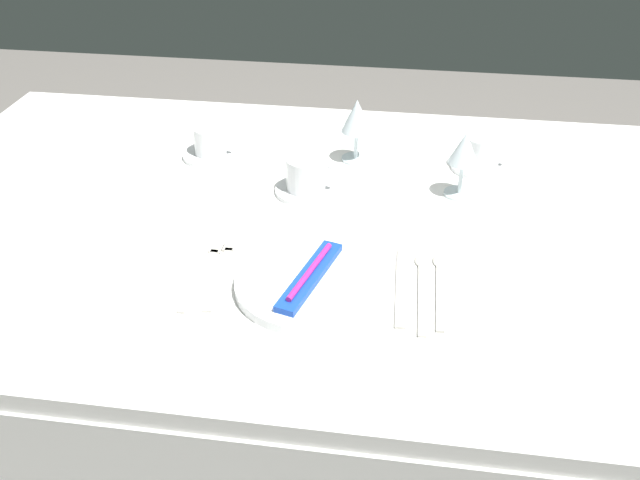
{
  "coord_description": "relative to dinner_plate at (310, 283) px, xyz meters",
  "views": [
    {
      "loc": [
        0.18,
        -1.18,
        1.47
      ],
      "look_at": [
        0.03,
        -0.12,
        0.76
      ],
      "focal_mm": 38.74,
      "sensor_mm": 36.0,
      "label": 1
    }
  ],
  "objects": [
    {
      "name": "ground_plane",
      "position": [
        -0.03,
        0.24,
        -0.75
      ],
      "size": [
        6.0,
        6.0,
        0.0
      ],
      "primitive_type": "plane",
      "color": "slate"
    },
    {
      "name": "dining_table",
      "position": [
        -0.03,
        0.24,
        -0.09
      ],
      "size": [
        1.8,
        1.11,
        0.74
      ],
      "color": "white",
      "rests_on": "ground"
    },
    {
      "name": "dinner_plate",
      "position": [
        0.0,
        0.0,
        0.0
      ],
      "size": [
        0.26,
        0.26,
        0.02
      ],
      "primitive_type": "cylinder",
      "color": "white",
      "rests_on": "dining_table"
    },
    {
      "name": "toothbrush_package",
      "position": [
        0.0,
        0.0,
        0.02
      ],
      "size": [
        0.09,
        0.21,
        0.02
      ],
      "color": "blue",
      "rests_on": "dinner_plate"
    },
    {
      "name": "fork_outer",
      "position": [
        -0.16,
        0.03,
        -0.01
      ],
      "size": [
        0.03,
        0.22,
        0.0
      ],
      "color": "beige",
      "rests_on": "dining_table"
    },
    {
      "name": "fork_inner",
      "position": [
        -0.19,
        0.02,
        -0.01
      ],
      "size": [
        0.03,
        0.22,
        0.0
      ],
      "color": "beige",
      "rests_on": "dining_table"
    },
    {
      "name": "dinner_knife",
      "position": [
        0.16,
        0.02,
        -0.01
      ],
      "size": [
        0.02,
        0.22,
        0.0
      ],
      "color": "beige",
      "rests_on": "dining_table"
    },
    {
      "name": "spoon_soup",
      "position": [
        0.19,
        0.04,
        -0.01
      ],
      "size": [
        0.03,
        0.23,
        0.01
      ],
      "color": "beige",
      "rests_on": "dining_table"
    },
    {
      "name": "spoon_dessert",
      "position": [
        0.22,
        0.05,
        -0.01
      ],
      "size": [
        0.03,
        0.22,
        0.01
      ],
      "color": "beige",
      "rests_on": "dining_table"
    },
    {
      "name": "saucer_left",
      "position": [
        0.31,
        0.49,
        -0.0
      ],
      "size": [
        0.13,
        0.13,
        0.01
      ],
      "primitive_type": "cylinder",
      "color": "white",
      "rests_on": "dining_table"
    },
    {
      "name": "coffee_cup_left",
      "position": [
        0.31,
        0.49,
        0.04
      ],
      "size": [
        0.11,
        0.08,
        0.07
      ],
      "color": "white",
      "rests_on": "saucer_left"
    },
    {
      "name": "saucer_right",
      "position": [
        -0.31,
        0.47,
        -0.0
      ],
      "size": [
        0.13,
        0.13,
        0.01
      ],
      "primitive_type": "cylinder",
      "color": "white",
      "rests_on": "dining_table"
    },
    {
      "name": "coffee_cup_right",
      "position": [
        -0.3,
        0.47,
        0.03
      ],
      "size": [
        0.1,
        0.07,
        0.06
      ],
      "color": "white",
      "rests_on": "saucer_right"
    },
    {
      "name": "saucer_far",
      "position": [
        -0.06,
        0.33,
        -0.0
      ],
      "size": [
        0.13,
        0.13,
        0.01
      ],
      "primitive_type": "cylinder",
      "color": "white",
      "rests_on": "dining_table"
    },
    {
      "name": "coffee_cup_far",
      "position": [
        -0.06,
        0.33,
        0.04
      ],
      "size": [
        0.11,
        0.08,
        0.07
      ],
      "color": "white",
      "rests_on": "saucer_far"
    },
    {
      "name": "wine_glass_centre",
      "position": [
        0.03,
        0.5,
        0.09
      ],
      "size": [
        0.07,
        0.07,
        0.15
      ],
      "color": "silver",
      "rests_on": "dining_table"
    },
    {
      "name": "wine_glass_left",
      "position": [
        0.26,
        0.36,
        0.09
      ],
      "size": [
        0.06,
        0.06,
        0.14
      ],
      "color": "silver",
      "rests_on": "dining_table"
    }
  ]
}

